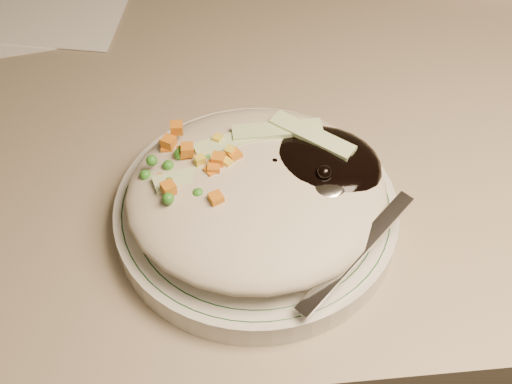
{
  "coord_description": "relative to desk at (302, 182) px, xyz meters",
  "views": [
    {
      "loc": [
        -0.11,
        0.83,
        1.18
      ],
      "look_at": [
        -0.08,
        1.17,
        0.78
      ],
      "focal_mm": 50.0,
      "sensor_mm": 36.0,
      "label": 1
    }
  ],
  "objects": [
    {
      "name": "plate_rim",
      "position": [
        -0.08,
        -0.21,
        0.22
      ],
      "size": [
        0.2,
        0.2,
        0.0
      ],
      "color": "#144723",
      "rests_on": "plate"
    },
    {
      "name": "desk",
      "position": [
        0.0,
        0.0,
        0.0
      ],
      "size": [
        1.4,
        0.7,
        0.74
      ],
      "color": "gray",
      "rests_on": "ground"
    },
    {
      "name": "plate",
      "position": [
        -0.08,
        -0.21,
        0.21
      ],
      "size": [
        0.22,
        0.22,
        0.02
      ],
      "primitive_type": "cylinder",
      "color": "silver",
      "rests_on": "desk"
    },
    {
      "name": "meal",
      "position": [
        -0.07,
        -0.21,
        0.24
      ],
      "size": [
        0.2,
        0.19,
        0.05
      ],
      "color": "#C0B49C",
      "rests_on": "plate"
    }
  ]
}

